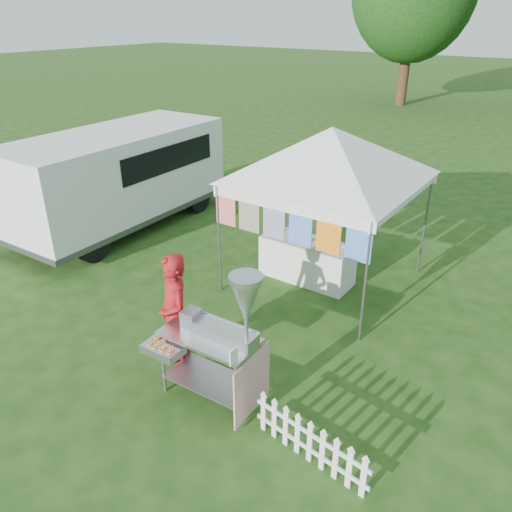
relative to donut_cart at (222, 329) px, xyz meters
The scene contains 7 objects.
ground 1.32m from the donut_cart, 151.26° to the left, with size 120.00×120.00×0.00m, color #1C3F12.
canopy_main 4.21m from the donut_cart, 97.56° to the left, with size 4.24×4.24×3.45m.
donut_cart is the anchor object (origin of this frame).
vendor 1.03m from the donut_cart, behind, with size 0.68×0.45×1.86m, color maroon.
cargo_van 6.93m from the donut_cart, 148.41° to the left, with size 2.36×5.57×2.29m.
picket_fence 1.71m from the donut_cart, ahead, with size 1.61×0.24×0.56m.
display_table 3.82m from the donut_cart, 102.43° to the left, with size 1.80×0.70×0.81m, color white.
Camera 1 is at (3.83, -4.31, 4.79)m, focal length 35.00 mm.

